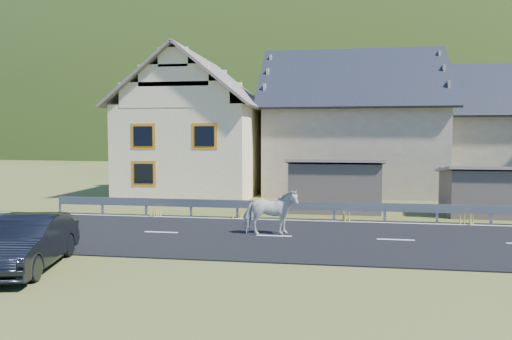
# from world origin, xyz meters

# --- Properties ---
(ground) EXTENTS (160.00, 160.00, 0.00)m
(ground) POSITION_xyz_m (0.00, 0.00, 0.00)
(ground) COLOR #393E14
(ground) RESTS_ON ground
(road) EXTENTS (60.00, 7.00, 0.04)m
(road) POSITION_xyz_m (0.00, 0.00, 0.02)
(road) COLOR black
(road) RESTS_ON ground
(lane_markings) EXTENTS (60.00, 6.60, 0.01)m
(lane_markings) POSITION_xyz_m (0.00, 0.00, 0.04)
(lane_markings) COLOR silver
(lane_markings) RESTS_ON road
(guardrail) EXTENTS (28.10, 0.09, 0.75)m
(guardrail) POSITION_xyz_m (-0.00, 3.68, 0.56)
(guardrail) COLOR #93969B
(guardrail) RESTS_ON ground
(shed_left) EXTENTS (4.30, 3.30, 2.40)m
(shed_left) POSITION_xyz_m (-2.00, 6.50, 1.10)
(shed_left) COLOR #62564A
(shed_left) RESTS_ON ground
(shed_right) EXTENTS (3.80, 2.90, 2.20)m
(shed_right) POSITION_xyz_m (4.50, 6.00, 1.00)
(shed_right) COLOR #62564A
(shed_right) RESTS_ON ground
(house_cream) EXTENTS (7.80, 9.80, 8.30)m
(house_cream) POSITION_xyz_m (-10.00, 12.00, 4.36)
(house_cream) COLOR #FFF0AF
(house_cream) RESTS_ON ground
(house_stone_a) EXTENTS (10.80, 9.80, 8.90)m
(house_stone_a) POSITION_xyz_m (-1.00, 15.00, 4.63)
(house_stone_a) COLOR tan
(house_stone_a) RESTS_ON ground
(house_stone_b) EXTENTS (9.80, 8.80, 8.10)m
(house_stone_b) POSITION_xyz_m (9.00, 17.00, 4.24)
(house_stone_b) COLOR tan
(house_stone_b) RESTS_ON ground
(mountain) EXTENTS (440.00, 280.00, 260.00)m
(mountain) POSITION_xyz_m (5.00, 180.00, -20.00)
(mountain) COLOR #273C14
(mountain) RESTS_ON ground
(conifer_patch) EXTENTS (76.00, 50.00, 28.00)m
(conifer_patch) POSITION_xyz_m (-55.00, 110.00, 6.00)
(conifer_patch) COLOR black
(conifer_patch) RESTS_ON ground
(horse) EXTENTS (1.19, 1.97, 1.56)m
(horse) POSITION_xyz_m (-4.15, 0.20, 0.82)
(horse) COLOR beige
(horse) RESTS_ON road
(car) EXTENTS (2.31, 4.38, 1.37)m
(car) POSITION_xyz_m (-9.81, -4.99, 0.69)
(car) COLOR black
(car) RESTS_ON ground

